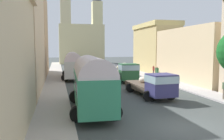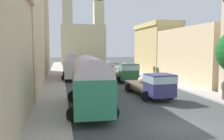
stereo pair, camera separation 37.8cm
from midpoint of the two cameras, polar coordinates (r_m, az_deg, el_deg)
ground_plane at (r=39.34m, az=-3.35°, el=-1.15°), size 154.00×154.00×0.00m
sidewalk_left at (r=38.76m, az=-13.97°, el=-1.29°), size 2.50×70.00×0.14m
sidewalk_right at (r=41.19m, az=6.64°, el=-0.79°), size 2.50×70.00×0.14m
building_left_1 at (r=26.21m, az=-21.79°, el=7.95°), size 4.43×14.37×11.57m
building_left_2 at (r=40.38m, az=-19.92°, el=7.92°), size 5.54×12.44×12.96m
building_right_1 at (r=32.64m, az=19.14°, el=3.46°), size 4.50×13.84×7.08m
building_right_2 at (r=44.10m, az=10.29°, el=5.35°), size 5.22×11.36×8.96m
distant_church at (r=68.22m, az=-7.67°, el=7.37°), size 12.60×6.41×20.32m
parked_bus_0 at (r=16.62m, az=-5.58°, el=-2.68°), size 3.46×8.41×3.87m
parked_bus_1 at (r=34.41m, az=-9.89°, el=1.42°), size 3.47×9.06×3.87m
cargo_truck_0 at (r=21.27m, az=9.58°, el=-3.51°), size 3.26×7.19×2.30m
cargo_truck_1 at (r=30.89m, az=3.06°, el=-0.49°), size 3.28×7.06×2.49m
car_0 at (r=48.10m, az=-3.10°, el=1.00°), size 2.45×4.05×1.60m
car_1 at (r=55.28m, az=-4.67°, el=1.59°), size 2.32×4.01×1.68m
car_2 at (r=30.46m, az=-3.93°, el=-1.62°), size 2.21×3.62×1.52m
car_3 at (r=46.62m, az=-7.31°, el=0.77°), size 2.52×4.44×1.48m
pedestrian_0 at (r=34.83m, az=10.39°, el=-0.36°), size 0.42×0.42×1.79m
pedestrian_1 at (r=21.86m, az=25.36°, el=-4.24°), size 0.55×0.55×1.77m
pedestrian_2 at (r=33.08m, az=10.71°, el=-0.60°), size 0.56×0.56×1.89m
pedestrian_3 at (r=37.02m, az=9.83°, el=-0.04°), size 0.34×0.34×1.78m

